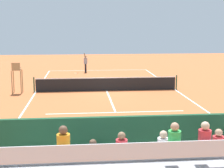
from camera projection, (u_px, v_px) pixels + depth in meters
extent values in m
plane|color=#BC6033|center=(107.00, 91.00, 24.13)|extent=(60.00, 60.00, 0.00)
cube|color=white|center=(98.00, 70.00, 34.92)|extent=(10.00, 0.10, 0.01)
cube|color=white|center=(129.00, 144.00, 13.35)|extent=(10.00, 0.10, 0.01)
cube|color=white|center=(175.00, 89.00, 24.61)|extent=(0.10, 22.00, 0.01)
cube|color=white|center=(36.00, 92.00, 23.66)|extent=(0.10, 22.00, 0.01)
cube|color=white|center=(101.00, 78.00, 30.06)|extent=(7.50, 0.10, 0.01)
cube|color=white|center=(116.00, 112.00, 18.20)|extent=(7.50, 0.10, 0.01)
cube|color=white|center=(107.00, 91.00, 24.13)|extent=(0.10, 12.10, 0.01)
cube|color=white|center=(98.00, 70.00, 34.92)|extent=(0.10, 0.30, 0.01)
cube|color=black|center=(107.00, 85.00, 24.06)|extent=(10.00, 0.02, 0.91)
cube|color=white|center=(107.00, 78.00, 23.97)|extent=(10.00, 0.04, 0.06)
cylinder|color=#2D5133|center=(176.00, 82.00, 24.52)|extent=(0.10, 0.10, 1.07)
cylinder|color=#2D5133|center=(34.00, 85.00, 23.56)|extent=(0.10, 0.10, 1.07)
cube|color=#1E4C2D|center=(143.00, 148.00, 10.24)|extent=(18.00, 0.16, 2.00)
cube|color=silver|center=(149.00, 164.00, 9.48)|extent=(8.60, 0.36, 0.04)
cube|color=silver|center=(150.00, 159.00, 9.27)|extent=(8.60, 0.03, 0.36)
cube|color=silver|center=(155.00, 160.00, 8.62)|extent=(8.60, 0.36, 0.04)
cube|color=silver|center=(157.00, 155.00, 8.41)|extent=(8.60, 0.03, 0.36)
cube|color=silver|center=(163.00, 155.00, 7.76)|extent=(8.60, 0.36, 0.04)
cube|color=silver|center=(166.00, 149.00, 7.55)|extent=(8.60, 0.03, 0.36)
cube|color=#2D2D33|center=(121.00, 157.00, 8.70)|extent=(0.32, 0.40, 0.12)
cylinder|color=red|center=(122.00, 148.00, 8.53)|extent=(0.30, 0.30, 0.45)
sphere|color=#8C6647|center=(122.00, 136.00, 8.48)|extent=(0.20, 0.20, 0.20)
cube|color=#2D2D33|center=(216.00, 153.00, 8.94)|extent=(0.32, 0.40, 0.12)
cylinder|color=red|center=(218.00, 145.00, 8.77)|extent=(0.30, 0.30, 0.45)
sphere|color=tan|center=(219.00, 133.00, 8.71)|extent=(0.20, 0.20, 0.20)
cube|color=#2D2D33|center=(173.00, 150.00, 7.94)|extent=(0.32, 0.40, 0.12)
cylinder|color=green|center=(174.00, 140.00, 7.78)|extent=(0.30, 0.30, 0.45)
sphere|color=tan|center=(175.00, 127.00, 7.72)|extent=(0.20, 0.20, 0.20)
cube|color=#2D2D33|center=(64.00, 154.00, 7.70)|extent=(0.32, 0.40, 0.12)
cylinder|color=orange|center=(63.00, 144.00, 7.54)|extent=(0.30, 0.30, 0.45)
sphere|color=brown|center=(63.00, 130.00, 7.48)|extent=(0.20, 0.20, 0.20)
cube|color=#2D2D33|center=(93.00, 162.00, 9.50)|extent=(0.32, 0.40, 0.12)
cylinder|color=blue|center=(93.00, 154.00, 9.33)|extent=(0.30, 0.30, 0.45)
sphere|color=brown|center=(93.00, 143.00, 9.27)|extent=(0.20, 0.20, 0.20)
cube|color=#2D2D33|center=(202.00, 149.00, 8.01)|extent=(0.32, 0.40, 0.12)
cylinder|color=red|center=(205.00, 139.00, 7.84)|extent=(0.30, 0.30, 0.45)
sphere|color=beige|center=(205.00, 126.00, 7.79)|extent=(0.20, 0.20, 0.20)
cube|color=#2D2D33|center=(162.00, 155.00, 8.80)|extent=(0.32, 0.40, 0.12)
cylinder|color=white|center=(163.00, 147.00, 8.63)|extent=(0.30, 0.30, 0.45)
sphere|color=beige|center=(163.00, 134.00, 8.58)|extent=(0.20, 0.20, 0.20)
cylinder|color=#A88456|center=(22.00, 81.00, 23.51)|extent=(0.07, 0.07, 1.60)
cylinder|color=#A88456|center=(14.00, 81.00, 23.46)|extent=(0.07, 0.07, 1.60)
cylinder|color=#A88456|center=(21.00, 82.00, 22.92)|extent=(0.07, 0.07, 1.60)
cylinder|color=#A88456|center=(12.00, 83.00, 22.87)|extent=(0.07, 0.07, 1.60)
cube|color=#A88456|center=(17.00, 70.00, 23.05)|extent=(0.56, 0.56, 0.06)
cube|color=#A88456|center=(16.00, 66.00, 22.76)|extent=(0.56, 0.06, 0.48)
cube|color=#A88456|center=(20.00, 68.00, 23.04)|extent=(0.04, 0.48, 0.04)
cube|color=#A88456|center=(13.00, 68.00, 22.99)|extent=(0.04, 0.48, 0.04)
cube|color=#234C2D|center=(202.00, 152.00, 11.32)|extent=(1.80, 0.40, 0.05)
cylinder|color=#234C2D|center=(223.00, 158.00, 11.43)|extent=(0.06, 0.06, 0.45)
cylinder|color=#234C2D|center=(180.00, 160.00, 11.29)|extent=(0.06, 0.06, 0.45)
cube|color=#234C2D|center=(204.00, 146.00, 11.09)|extent=(1.80, 0.04, 0.36)
cube|color=#B22D2D|center=(138.00, 165.00, 10.97)|extent=(0.90, 0.36, 0.36)
cylinder|color=black|center=(86.00, 68.00, 33.41)|extent=(0.14, 0.14, 0.85)
cylinder|color=black|center=(85.00, 68.00, 33.19)|extent=(0.14, 0.14, 0.85)
cylinder|color=#9399A3|center=(86.00, 61.00, 33.17)|extent=(0.43, 0.43, 0.60)
sphere|color=#8C6647|center=(85.00, 57.00, 33.10)|extent=(0.22, 0.22, 0.22)
cylinder|color=#8C6647|center=(85.00, 56.00, 32.87)|extent=(0.26, 0.14, 0.55)
cylinder|color=#8C6647|center=(86.00, 60.00, 33.38)|extent=(0.11, 0.11, 0.50)
cylinder|color=black|center=(77.00, 73.00, 32.90)|extent=(0.20, 0.23, 0.03)
torus|color=#D8CC4C|center=(76.00, 73.00, 32.68)|extent=(0.43, 0.43, 0.02)
cylinder|color=white|center=(76.00, 73.00, 32.68)|extent=(0.25, 0.25, 0.00)
sphere|color=#CCDB33|center=(76.00, 78.00, 29.49)|extent=(0.07, 0.07, 0.07)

